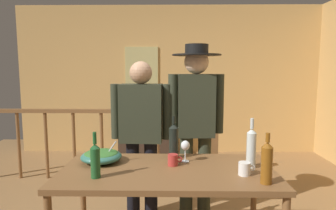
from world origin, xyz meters
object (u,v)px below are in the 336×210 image
(wine_glass, at_px, (185,147))
(person_standing_right, at_px, (196,117))
(person_standing_left, at_px, (141,128))
(flat_screen_tv, at_px, (146,117))
(serving_table, at_px, (167,177))
(stair_railing, at_px, (132,135))
(wine_bottle_green, at_px, (95,160))
(wine_bottle_dark, at_px, (174,140))
(mug_red, at_px, (173,160))
(wine_bottle_amber, at_px, (267,162))
(framed_picture, at_px, (142,65))
(mug_white, at_px, (245,169))
(salad_bowl, at_px, (101,156))
(wine_bottle_clear, at_px, (251,147))
(tv_console, at_px, (146,145))

(wine_glass, relative_size, person_standing_right, 0.10)
(person_standing_left, relative_size, person_standing_right, 0.91)
(flat_screen_tv, distance_m, serving_table, 2.80)
(flat_screen_tv, xyz_separation_m, serving_table, (0.41, -2.77, 0.00))
(stair_railing, bearing_deg, wine_bottle_green, -89.58)
(wine_bottle_dark, xyz_separation_m, mug_red, (-0.01, -0.19, -0.11))
(stair_railing, bearing_deg, wine_bottle_amber, -60.44)
(framed_picture, xyz_separation_m, person_standing_left, (0.24, -2.40, -0.63))
(wine_glass, relative_size, mug_white, 1.45)
(salad_bowl, distance_m, wine_bottle_clear, 1.18)
(wine_bottle_amber, height_order, wine_bottle_green, wine_bottle_amber)
(tv_console, height_order, wine_bottle_green, wine_bottle_green)
(tv_console, xyz_separation_m, wine_bottle_green, (-0.08, -2.99, 0.68))
(wine_bottle_green, bearing_deg, mug_red, 26.55)
(wine_bottle_clear, bearing_deg, framed_picture, 110.51)
(tv_console, bearing_deg, serving_table, -81.66)
(wine_glass, bearing_deg, salad_bowl, -177.89)
(flat_screen_tv, relative_size, salad_bowl, 2.07)
(wine_bottle_green, distance_m, mug_white, 1.04)
(person_standing_right, bearing_deg, serving_table, 66.56)
(person_standing_left, bearing_deg, wine_bottle_clear, 146.72)
(salad_bowl, distance_m, wine_bottle_dark, 0.60)
(stair_railing, xyz_separation_m, serving_table, (0.50, -1.77, 0.08))
(wine_glass, relative_size, person_standing_left, 0.11)
(flat_screen_tv, height_order, serving_table, flat_screen_tv)
(flat_screen_tv, height_order, person_standing_right, person_standing_right)
(wine_glass, bearing_deg, mug_red, -135.93)
(serving_table, bearing_deg, wine_bottle_dark, 79.84)
(salad_bowl, distance_m, wine_glass, 0.68)
(wine_bottle_dark, bearing_deg, framed_picture, 101.11)
(wine_bottle_clear, relative_size, mug_white, 3.15)
(tv_console, bearing_deg, wine_bottle_amber, -70.94)
(serving_table, relative_size, mug_red, 13.93)
(serving_table, xyz_separation_m, mug_white, (0.55, -0.12, 0.11))
(person_standing_right, bearing_deg, flat_screen_tv, -74.53)
(stair_railing, height_order, wine_bottle_amber, wine_bottle_amber)
(wine_bottle_amber, xyz_separation_m, person_standing_right, (-0.39, 0.97, 0.14))
(wine_bottle_green, bearing_deg, wine_glass, 29.78)
(stair_railing, relative_size, wine_bottle_clear, 8.27)
(flat_screen_tv, distance_m, salad_bowl, 2.63)
(wine_bottle_clear, height_order, wine_bottle_dark, wine_bottle_clear)
(mug_white, bearing_deg, wine_bottle_amber, -55.43)
(framed_picture, height_order, person_standing_right, framed_picture)
(serving_table, relative_size, wine_bottle_clear, 4.21)
(person_standing_right, bearing_deg, stair_railing, -56.82)
(flat_screen_tv, xyz_separation_m, wine_bottle_dark, (0.46, -2.50, 0.22))
(tv_console, height_order, person_standing_right, person_standing_right)
(stair_railing, bearing_deg, person_standing_left, -77.41)
(serving_table, bearing_deg, wine_bottle_amber, -22.53)
(salad_bowl, distance_m, mug_white, 1.11)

